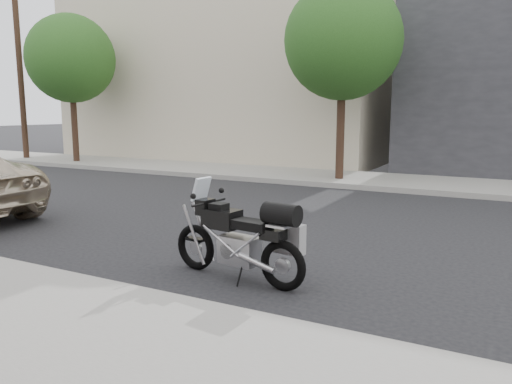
# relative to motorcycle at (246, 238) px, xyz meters

# --- Properties ---
(ground) EXTENTS (120.00, 120.00, 0.00)m
(ground) POSITION_rel_motorcycle_xyz_m (-0.29, -2.88, -0.56)
(ground) COLOR black
(ground) RESTS_ON ground
(far_sidewalk) EXTENTS (44.00, 3.00, 0.15)m
(far_sidewalk) POSITION_rel_motorcycle_xyz_m (-0.29, -9.38, -0.49)
(far_sidewalk) COLOR gray
(far_sidewalk) RESTS_ON ground
(far_building_cream) EXTENTS (14.00, 11.00, 8.00)m
(far_building_cream) POSITION_rel_motorcycle_xyz_m (8.71, -16.38, 3.44)
(far_building_cream) COLOR #C0B49A
(far_building_cream) RESTS_ON ground
(street_tree_mid) EXTENTS (3.40, 3.40, 5.70)m
(street_tree_mid) POSITION_rel_motorcycle_xyz_m (1.71, -8.88, 3.58)
(street_tree_mid) COLOR #332117
(street_tree_mid) RESTS_ON far_sidewalk
(street_tree_right) EXTENTS (3.40, 3.40, 5.70)m
(street_tree_right) POSITION_rel_motorcycle_xyz_m (12.71, -8.88, 3.58)
(street_tree_right) COLOR #332117
(street_tree_right) RESTS_ON far_sidewalk
(utility_pole) EXTENTS (0.24, 0.24, 6.70)m
(utility_pole) POSITION_rel_motorcycle_xyz_m (15.71, -8.88, 2.94)
(utility_pole) COLOR #332117
(utility_pole) RESTS_ON far_sidewalk
(motorcycle) EXTENTS (2.06, 0.67, 1.31)m
(motorcycle) POSITION_rel_motorcycle_xyz_m (0.00, 0.00, 0.00)
(motorcycle) COLOR black
(motorcycle) RESTS_ON ground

